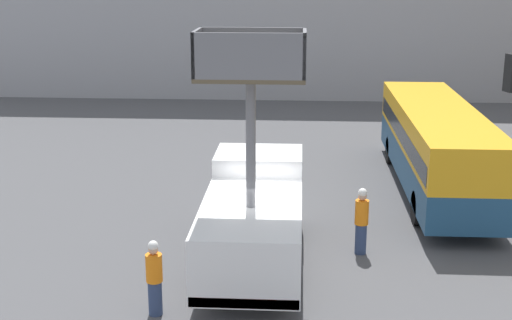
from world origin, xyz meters
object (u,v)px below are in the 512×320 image
object	(u,v)px
utility_truck	(254,212)
road_worker_near_truck	(154,278)
road_worker_directing	(361,221)
city_bus	(436,142)

from	to	relation	value
utility_truck	road_worker_near_truck	size ratio (longest dim) A/B	3.75
utility_truck	road_worker_near_truck	distance (m)	3.76
utility_truck	road_worker_directing	distance (m)	3.08
utility_truck	city_bus	bearing A→B (deg)	48.76
utility_truck	road_worker_near_truck	xyz separation A→B (m)	(-2.08, -3.09, -0.53)
road_worker_near_truck	road_worker_directing	bearing A→B (deg)	73.59
utility_truck	road_worker_directing	world-z (taller)	utility_truck
utility_truck	city_bus	world-z (taller)	utility_truck
city_bus	road_worker_directing	distance (m)	6.78
city_bus	road_worker_near_truck	xyz separation A→B (m)	(-8.06, -9.92, -0.86)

